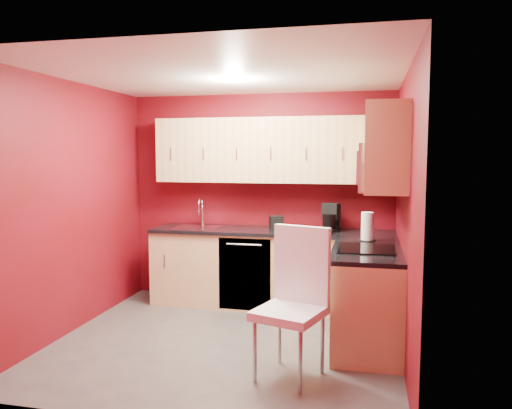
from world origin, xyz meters
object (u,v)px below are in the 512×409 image
at_px(coffee_maker, 328,218).
at_px(napkin_holder, 276,223).
at_px(sink, 198,224).
at_px(paper_towel, 367,227).
at_px(microwave, 381,167).
at_px(dining_chair, 290,304).

relative_size(coffee_maker, napkin_holder, 2.04).
height_order(sink, paper_towel, sink).
xyz_separation_m(microwave, dining_chair, (-0.69, -0.83, -1.06)).
bearing_deg(microwave, coffee_maker, 118.35).
bearing_deg(sink, coffee_maker, -0.07).
distance_m(microwave, paper_towel, 0.77).
bearing_deg(microwave, napkin_holder, 137.65).
xyz_separation_m(sink, napkin_holder, (0.95, 0.04, 0.04)).
height_order(sink, dining_chair, sink).
relative_size(coffee_maker, paper_towel, 1.09).
relative_size(coffee_maker, dining_chair, 0.26).
relative_size(microwave, sink, 1.46).
bearing_deg(coffee_maker, microwave, -39.43).
bearing_deg(sink, paper_towel, -15.11).
relative_size(microwave, dining_chair, 0.64).
height_order(sink, coffee_maker, sink).
distance_m(coffee_maker, paper_towel, 0.69).
xyz_separation_m(microwave, napkin_holder, (-1.15, 1.05, -0.67)).
bearing_deg(paper_towel, napkin_holder, 150.86).
bearing_deg(coffee_maker, dining_chair, -72.58).
height_order(microwave, napkin_holder, microwave).
relative_size(microwave, coffee_maker, 2.40).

